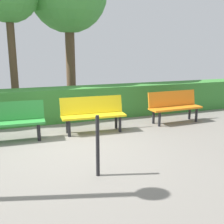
# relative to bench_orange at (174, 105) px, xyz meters

# --- Properties ---
(ground_plane) EXTENTS (16.00, 16.00, 0.00)m
(ground_plane) POSITION_rel_bench_orange_xyz_m (3.18, 0.83, -0.48)
(ground_plane) COLOR gray
(bench_orange) EXTENTS (1.52, 0.51, 0.86)m
(bench_orange) POSITION_rel_bench_orange_xyz_m (0.00, 0.00, 0.00)
(bench_orange) COLOR orange
(bench_orange) RESTS_ON ground_plane
(bench_yellow) EXTENTS (1.57, 0.54, 0.86)m
(bench_yellow) POSITION_rel_bench_orange_xyz_m (2.37, 0.08, 0.00)
(bench_yellow) COLOR yellow
(bench_yellow) RESTS_ON ground_plane
(bench_green) EXTENTS (1.66, 0.54, 0.86)m
(bench_green) POSITION_rel_bench_orange_xyz_m (4.35, 0.09, 0.00)
(bench_green) COLOR #2D8C38
(bench_green) RESTS_ON ground_plane
(hedge_row) EXTENTS (11.59, 0.78, 0.93)m
(hedge_row) POSITION_rel_bench_orange_xyz_m (2.22, -1.28, -0.02)
(hedge_row) COLOR #387F33
(hedge_row) RESTS_ON ground_plane
(railing_post_mid) EXTENTS (0.06, 0.06, 1.00)m
(railing_post_mid) POSITION_rel_bench_orange_xyz_m (2.98, 2.43, 0.02)
(railing_post_mid) COLOR black
(railing_post_mid) RESTS_ON ground_plane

